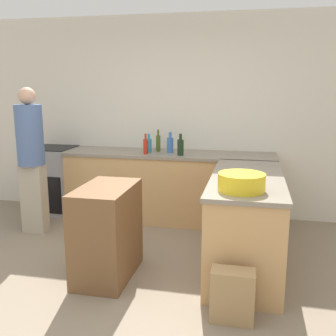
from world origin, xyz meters
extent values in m
plane|color=gray|center=(0.00, 0.00, 0.00)|extent=(14.00, 14.00, 0.00)
cube|color=silver|center=(0.00, 2.41, 1.35)|extent=(8.00, 0.06, 2.70)
cube|color=tan|center=(0.00, 2.06, 0.44)|extent=(2.71, 0.65, 0.88)
cube|color=gray|center=(0.00, 2.06, 0.90)|extent=(2.74, 0.68, 0.04)
cube|color=tan|center=(1.03, 0.88, 0.44)|extent=(0.66, 1.71, 0.88)
cube|color=gray|center=(1.03, 0.88, 0.90)|extent=(0.69, 1.74, 0.04)
cube|color=#99999E|center=(-1.67, 2.07, 0.46)|extent=(0.59, 0.61, 0.92)
cube|color=black|center=(-1.67, 1.76, 0.32)|extent=(0.50, 0.01, 0.51)
cube|color=black|center=(-1.67, 2.07, 0.92)|extent=(0.54, 0.57, 0.01)
cube|color=brown|center=(-0.23, 0.36, 0.44)|extent=(0.46, 0.79, 0.87)
cylinder|color=yellow|center=(0.98, 0.32, 0.99)|extent=(0.39, 0.39, 0.15)
cylinder|color=#475B1E|center=(-0.17, 2.13, 1.02)|extent=(0.06, 0.06, 0.21)
cylinder|color=#475B1E|center=(-0.17, 2.13, 1.16)|extent=(0.03, 0.03, 0.08)
cylinder|color=black|center=(0.18, 1.88, 1.01)|extent=(0.08, 0.08, 0.20)
cylinder|color=black|center=(0.18, 1.88, 1.15)|extent=(0.04, 0.04, 0.08)
cylinder|color=#338CBF|center=(-0.27, 2.03, 1.00)|extent=(0.08, 0.08, 0.17)
cylinder|color=#338CBF|center=(-0.27, 2.03, 1.12)|extent=(0.03, 0.03, 0.07)
cylinder|color=#386BB7|center=(0.01, 2.06, 1.01)|extent=(0.08, 0.08, 0.19)
cylinder|color=#386BB7|center=(0.01, 2.06, 1.14)|extent=(0.04, 0.04, 0.07)
cylinder|color=red|center=(-0.28, 1.90, 1.01)|extent=(0.06, 0.06, 0.19)
cylinder|color=red|center=(-0.28, 1.90, 1.14)|extent=(0.03, 0.03, 0.07)
cube|color=#ADA38E|center=(-1.52, 1.27, 0.42)|extent=(0.28, 0.17, 0.84)
cylinder|color=#4C6699|center=(-1.52, 1.27, 1.20)|extent=(0.32, 0.32, 0.71)
sphere|color=tan|center=(-1.52, 1.27, 1.66)|extent=(0.20, 0.20, 0.20)
cube|color=#A88456|center=(0.96, -0.13, 0.21)|extent=(0.33, 0.18, 0.41)
camera|label=1|loc=(1.05, -2.90, 1.77)|focal=42.00mm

